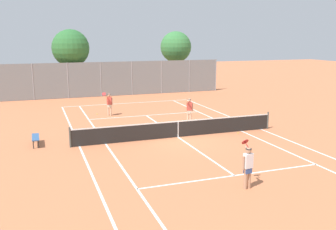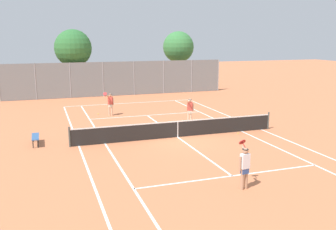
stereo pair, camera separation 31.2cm
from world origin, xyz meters
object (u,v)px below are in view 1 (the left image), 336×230
(player_far_left, at_px, (109,103))
(loose_tennis_ball_1, at_px, (139,127))
(loose_tennis_ball_2, at_px, (238,133))
(tree_behind_right, at_px, (177,48))
(loose_tennis_ball_0, at_px, (97,114))
(tree_behind_left, at_px, (72,49))
(player_near_side, at_px, (248,165))
(player_far_right, at_px, (189,109))
(tennis_net, at_px, (178,128))
(courtside_bench, at_px, (36,138))

(player_far_left, height_order, loose_tennis_ball_1, player_far_left)
(loose_tennis_ball_2, xyz_separation_m, tree_behind_right, (3.87, 20.29, 4.38))
(loose_tennis_ball_0, height_order, tree_behind_left, tree_behind_left)
(loose_tennis_ball_2, bearing_deg, tree_behind_right, 79.20)
(player_near_side, distance_m, tree_behind_right, 28.87)
(player_near_side, relative_size, loose_tennis_ball_1, 26.88)
(player_far_left, relative_size, loose_tennis_ball_1, 26.88)
(loose_tennis_ball_2, bearing_deg, loose_tennis_ball_0, 129.64)
(player_far_right, distance_m, loose_tennis_ball_2, 4.10)
(player_far_right, relative_size, loose_tennis_ball_1, 24.24)
(tennis_net, height_order, player_far_right, player_far_right)
(loose_tennis_ball_1, distance_m, tree_behind_right, 19.60)
(player_far_left, bearing_deg, player_far_right, -40.91)
(player_near_side, xyz_separation_m, loose_tennis_ball_2, (3.86, 7.30, -0.89))
(loose_tennis_ball_0, relative_size, tree_behind_right, 0.01)
(player_near_side, relative_size, loose_tennis_ball_0, 26.88)
(player_far_left, distance_m, player_far_right, 6.05)
(player_near_side, xyz_separation_m, player_far_left, (-2.28, 14.95, 0.00))
(loose_tennis_ball_1, xyz_separation_m, tree_behind_left, (-2.46, 15.10, 4.43))
(player_near_side, bearing_deg, courtside_bench, 130.13)
(player_far_left, relative_size, courtside_bench, 1.18)
(player_far_left, height_order, loose_tennis_ball_0, player_far_left)
(tennis_net, bearing_deg, player_near_side, -91.72)
(player_near_side, height_order, loose_tennis_ball_1, player_near_side)
(tennis_net, xyz_separation_m, tree_behind_right, (7.50, 19.86, 3.91))
(loose_tennis_ball_0, distance_m, courtside_bench, 8.15)
(tennis_net, distance_m, tree_behind_right, 21.59)
(loose_tennis_ball_2, bearing_deg, player_far_right, 113.03)
(loose_tennis_ball_0, relative_size, loose_tennis_ball_2, 1.00)
(player_far_left, distance_m, loose_tennis_ball_0, 1.40)
(player_far_right, height_order, courtside_bench, player_far_right)
(player_far_right, height_order, tree_behind_right, tree_behind_right)
(courtside_bench, bearing_deg, tree_behind_right, 51.23)
(tennis_net, distance_m, courtside_bench, 7.69)
(loose_tennis_ball_2, height_order, tree_behind_left, tree_behind_left)
(tree_behind_left, bearing_deg, loose_tennis_ball_0, -86.64)
(tree_behind_left, bearing_deg, player_near_side, -81.90)
(tennis_net, height_order, loose_tennis_ball_0, tennis_net)
(player_far_right, bearing_deg, tennis_net, -122.31)
(loose_tennis_ball_1, relative_size, loose_tennis_ball_2, 1.00)
(loose_tennis_ball_1, bearing_deg, player_near_side, -83.55)
(tennis_net, xyz_separation_m, loose_tennis_ball_2, (3.63, -0.43, -0.48))
(tree_behind_left, bearing_deg, player_far_right, -68.09)
(loose_tennis_ball_1, bearing_deg, player_far_left, 104.16)
(tennis_net, distance_m, loose_tennis_ball_1, 3.35)
(player_far_right, height_order, loose_tennis_ball_1, player_far_right)
(loose_tennis_ball_0, xyz_separation_m, loose_tennis_ball_2, (6.94, -8.38, 0.00))
(courtside_bench, bearing_deg, loose_tennis_ball_1, 17.54)
(player_far_right, bearing_deg, loose_tennis_ball_0, 138.89)
(tree_behind_right, bearing_deg, loose_tennis_ball_2, -100.80)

